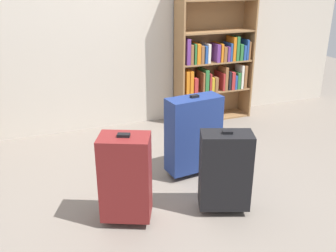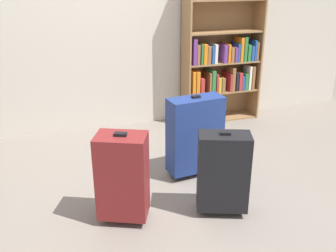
{
  "view_description": "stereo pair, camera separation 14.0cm",
  "coord_description": "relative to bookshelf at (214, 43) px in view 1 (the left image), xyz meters",
  "views": [
    {
      "loc": [
        -0.97,
        -2.33,
        1.66
      ],
      "look_at": [
        0.03,
        0.25,
        0.55
      ],
      "focal_mm": 40.91,
      "sensor_mm": 36.0,
      "label": 1
    },
    {
      "loc": [
        -0.84,
        -2.38,
        1.66
      ],
      "look_at": [
        0.03,
        0.25,
        0.55
      ],
      "focal_mm": 40.91,
      "sensor_mm": 36.0,
      "label": 2
    }
  ],
  "objects": [
    {
      "name": "suitcase_black",
      "position": [
        -0.84,
        -1.83,
        -0.57
      ],
      "size": [
        0.41,
        0.32,
        0.65
      ],
      "color": "black",
      "rests_on": "ground"
    },
    {
      "name": "ground_plane",
      "position": [
        -1.13,
        -1.62,
        -0.91
      ],
      "size": [
        10.39,
        10.39,
        0.0
      ],
      "primitive_type": "plane",
      "color": "slate"
    },
    {
      "name": "bookshelf",
      "position": [
        0.0,
        0.0,
        0.0
      ],
      "size": [
        0.91,
        0.29,
        1.73
      ],
      "color": "olive",
      "rests_on": "ground"
    },
    {
      "name": "suitcase_navy_blue",
      "position": [
        -0.81,
        -1.22,
        -0.53
      ],
      "size": [
        0.49,
        0.25,
        0.73
      ],
      "color": "navy",
      "rests_on": "ground"
    },
    {
      "name": "back_wall",
      "position": [
        -1.13,
        0.2,
        0.39
      ],
      "size": [
        5.93,
        0.1,
        2.6
      ],
      "primitive_type": "cube",
      "color": "beige",
      "rests_on": "ground"
    },
    {
      "name": "suitcase_dark_red",
      "position": [
        -1.54,
        -1.69,
        -0.55
      ],
      "size": [
        0.41,
        0.35,
        0.68
      ],
      "color": "maroon",
      "rests_on": "ground"
    }
  ]
}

